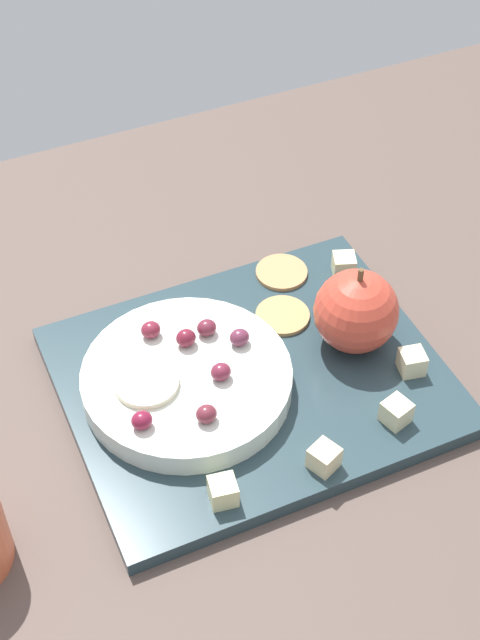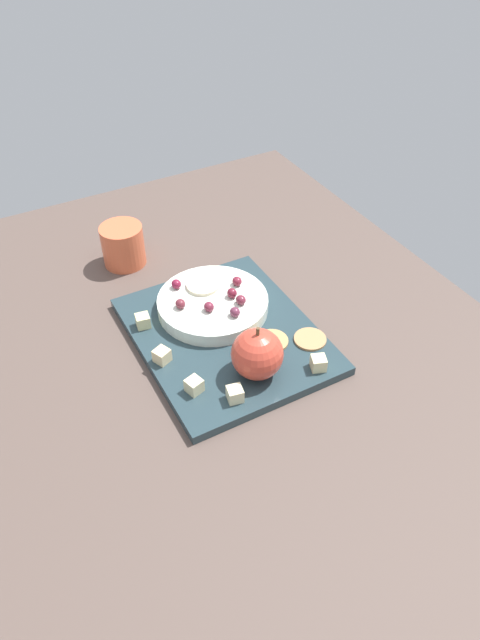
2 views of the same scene
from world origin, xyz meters
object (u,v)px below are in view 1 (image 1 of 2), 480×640
object	(u,v)px
apple_whole	(356,311)
grape_5	(221,372)
grape_0	(207,328)
cheese_cube_1	(412,362)
cheese_cube_0	(223,491)
cheese_cube_2	(396,412)
grape_6	(186,338)
grape_1	(239,337)
cracker_0	(282,272)
grape_4	(151,330)
cheese_cube_3	(324,458)
platter	(252,380)
serving_dish	(187,380)
cheese_cube_4	(344,265)
grape_2	(206,414)
apple_slice_0	(147,383)
cracker_1	(283,316)
grape_3	(142,420)

from	to	relation	value
apple_whole	grape_5	bearing A→B (deg)	-175.61
grape_0	apple_whole	bearing A→B (deg)	-18.64
apple_whole	cheese_cube_1	size ratio (longest dim) A/B	3.59
cheese_cube_0	grape_0	distance (cm)	15.99
cheese_cube_2	grape_6	world-z (taller)	grape_6
grape_5	grape_1	bearing A→B (deg)	44.58
cheese_cube_0	cracker_0	distance (cm)	26.61
cheese_cube_0	grape_4	size ratio (longest dim) A/B	1.20
cheese_cube_2	cheese_cube_3	size ratio (longest dim) A/B	1.00
platter	serving_dish	xyz separation A→B (cm)	(-5.85, 0.79, 1.90)
grape_5	grape_6	world-z (taller)	same
grape_6	cheese_cube_4	bearing A→B (deg)	14.13
platter	cheese_cube_1	world-z (taller)	cheese_cube_1
cheese_cube_2	cracker_0	bearing A→B (deg)	92.26
apple_whole	cheese_cube_2	size ratio (longest dim) A/B	3.59
grape_4	cheese_cube_3	bearing A→B (deg)	-64.30
serving_dish	cheese_cube_2	xyz separation A→B (cm)	(14.73, -10.35, -0.07)
grape_2	grape_4	world-z (taller)	same
platter	cheese_cube_1	xyz separation A→B (cm)	(13.05, -5.25, 1.82)
platter	cheese_cube_4	world-z (taller)	cheese_cube_4
apple_whole	cheese_cube_2	distance (cm)	10.00
grape_6	cheese_cube_0	bearing A→B (deg)	-100.88
grape_0	apple_slice_0	xyz separation A→B (cm)	(-6.92, -3.46, -0.45)
grape_6	apple_whole	bearing A→B (deg)	-14.36
platter	grape_1	world-z (taller)	grape_1
cracker_1	grape_2	xyz separation A→B (cm)	(-11.83, -10.03, 2.84)
apple_whole	cheese_cube_4	size ratio (longest dim) A/B	3.59
grape_4	cheese_cube_1	bearing A→B (deg)	-29.17
platter	grape_2	xyz separation A→B (cm)	(-6.27, -4.72, 3.80)
cracker_0	grape_0	xyz separation A→B (cm)	(-10.60, -6.50, 2.82)
cheese_cube_1	grape_6	world-z (taller)	grape_6
platter	grape_0	size ratio (longest dim) A/B	18.51
cheese_cube_4	grape_5	size ratio (longest dim) A/B	1.20
grape_4	apple_whole	bearing A→B (deg)	-19.32
cracker_1	grape_6	distance (cm)	10.74
apple_whole	cheese_cube_4	distance (cm)	9.53
cracker_0	apple_slice_0	distance (cm)	20.29
apple_slice_0	platter	bearing A→B (deg)	-4.64
grape_3	apple_whole	bearing A→B (deg)	8.50
apple_whole	apple_slice_0	xyz separation A→B (cm)	(-19.51, 0.79, -1.24)
platter	grape_0	distance (cm)	6.20
grape_6	platter	bearing A→B (deg)	-38.76
cheese_cube_4	grape_6	distance (cm)	19.02
cracker_1	grape_1	world-z (taller)	grape_1
cracker_1	grape_3	world-z (taller)	grape_3
cheese_cube_3	cracker_0	xyz separation A→B (cm)	(6.90, 21.95, -0.86)
grape_5	cheese_cube_2	bearing A→B (deg)	-34.66
cracker_1	apple_slice_0	xyz separation A→B (cm)	(-15.00, -4.54, 2.37)
cracker_1	grape_3	size ratio (longest dim) A/B	2.88
cheese_cube_1	grape_5	distance (cm)	17.11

